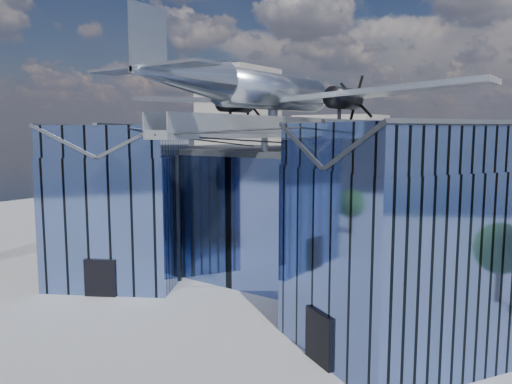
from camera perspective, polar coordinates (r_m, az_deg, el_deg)
The scene contains 4 objects.
ground_plane at distance 33.80m, azimuth -2.03°, elevation -12.55°, with size 120.00×120.00×0.00m, color gray.
museum at distance 37.07m, azimuth 3.46°, elevation -1.97°, with size 32.88×24.50×17.60m.
bg_towers at distance 77.76m, azimuth 22.45°, elevation 5.51°, with size 77.00×24.50×26.00m.
tree_side_w at distance 51.75m, azimuth -17.61°, elevation -2.02°, with size 4.17×4.17×5.16m.
Camera 1 is at (19.58, -25.12, 11.31)m, focal length 35.00 mm.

